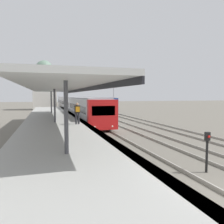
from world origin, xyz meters
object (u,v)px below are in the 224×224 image
at_px(person_on_platform, 77,111).
at_px(signal_post_near, 207,147).
at_px(signal_mast_far, 114,95).
at_px(train_near, 72,104).
at_px(train_far, 94,102).

relative_size(person_on_platform, signal_post_near, 0.97).
height_order(person_on_platform, signal_post_near, person_on_platform).
xyz_separation_m(person_on_platform, signal_mast_far, (11.15, 26.08, 1.45)).
relative_size(train_near, signal_mast_far, 8.06).
bearing_deg(person_on_platform, train_far, 75.63).
height_order(train_far, signal_post_near, train_far).
bearing_deg(signal_post_near, train_far, 83.61).
xyz_separation_m(person_on_platform, train_far, (9.09, 35.46, -0.38)).
bearing_deg(person_on_platform, signal_mast_far, 66.86).
bearing_deg(signal_post_near, train_near, 92.88).
relative_size(train_near, signal_post_near, 26.16).
height_order(train_near, train_far, train_near).
xyz_separation_m(train_near, signal_mast_far, (8.74, 2.48, 1.79)).
relative_size(person_on_platform, signal_mast_far, 0.30).
bearing_deg(signal_mast_far, train_near, -164.18).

